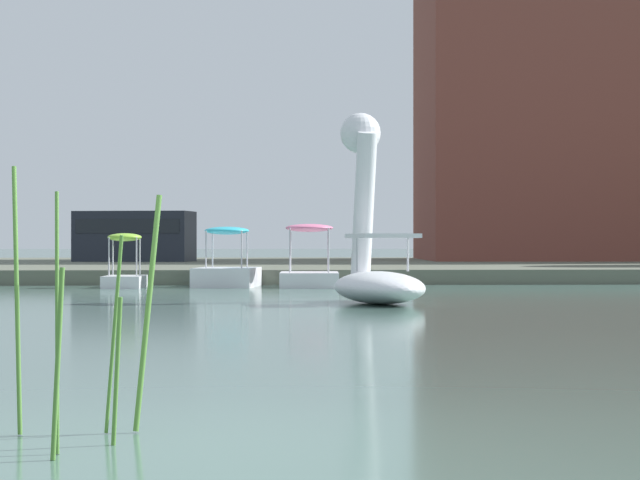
# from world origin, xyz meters

# --- Properties ---
(ground_plane) EXTENTS (409.15, 409.15, 0.00)m
(ground_plane) POSITION_xyz_m (0.00, 0.00, 0.00)
(ground_plane) COLOR #47665B
(shore_bank_far) EXTENTS (129.70, 27.22, 0.40)m
(shore_bank_far) POSITION_xyz_m (0.00, 40.40, 0.20)
(shore_bank_far) COLOR #5B6051
(shore_bank_far) RESTS_ON ground_plane
(swan_boat) EXTENTS (2.02, 3.58, 3.63)m
(swan_boat) POSITION_xyz_m (2.85, 16.79, 0.93)
(swan_boat) COLOR white
(swan_boat) RESTS_ON ground_plane
(pedal_boat_pink) EXTENTS (1.57, 2.37, 1.59)m
(pedal_boat_pink) POSITION_xyz_m (2.07, 25.37, 0.46)
(pedal_boat_pink) COLOR white
(pedal_boat_pink) RESTS_ON ground_plane
(pedal_boat_cyan) EXTENTS (1.79, 2.47, 1.52)m
(pedal_boat_cyan) POSITION_xyz_m (-0.01, 25.73, 0.41)
(pedal_boat_cyan) COLOR white
(pedal_boat_cyan) RESTS_ON ground_plane
(pedal_boat_lime) EXTENTS (1.01, 1.85, 1.35)m
(pedal_boat_lime) POSITION_xyz_m (-2.54, 25.23, 0.39)
(pedal_boat_lime) COLOR white
(pedal_boat_lime) RESTS_ON ground_plane
(parked_van) EXTENTS (4.63, 2.75, 1.89)m
(parked_van) POSITION_xyz_m (-3.71, 41.95, 1.42)
(parked_van) COLOR #1E232D
(parked_van) RESTS_ON shore_bank_far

